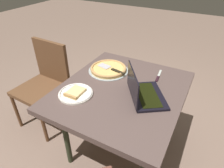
{
  "coord_description": "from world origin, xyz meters",
  "views": [
    {
      "loc": [
        -1.15,
        -0.53,
        1.63
      ],
      "look_at": [
        -0.08,
        0.05,
        0.81
      ],
      "focal_mm": 31.18,
      "sensor_mm": 36.0,
      "label": 1
    }
  ],
  "objects_px": {
    "pizza_plate": "(76,93)",
    "pizza_tray": "(108,69)",
    "dining_table": "(122,95)",
    "table_knife": "(158,77)",
    "laptop": "(143,92)",
    "chair_far": "(45,80)"
  },
  "relations": [
    {
      "from": "table_knife",
      "to": "pizza_plate",
      "type": "bearing_deg",
      "value": 138.94
    },
    {
      "from": "chair_far",
      "to": "laptop",
      "type": "bearing_deg",
      "value": -93.01
    },
    {
      "from": "pizza_plate",
      "to": "pizza_tray",
      "type": "relative_size",
      "value": 0.72
    },
    {
      "from": "dining_table",
      "to": "pizza_tray",
      "type": "xyz_separation_m",
      "value": [
        0.2,
        0.23,
        0.09
      ]
    },
    {
      "from": "pizza_plate",
      "to": "chair_far",
      "type": "relative_size",
      "value": 0.29
    },
    {
      "from": "table_knife",
      "to": "dining_table",
      "type": "bearing_deg",
      "value": 146.57
    },
    {
      "from": "pizza_tray",
      "to": "table_knife",
      "type": "bearing_deg",
      "value": -75.94
    },
    {
      "from": "pizza_tray",
      "to": "chair_far",
      "type": "relative_size",
      "value": 0.4
    },
    {
      "from": "laptop",
      "to": "chair_far",
      "type": "relative_size",
      "value": 0.46
    },
    {
      "from": "dining_table",
      "to": "table_knife",
      "type": "distance_m",
      "value": 0.37
    },
    {
      "from": "dining_table",
      "to": "laptop",
      "type": "height_order",
      "value": "laptop"
    },
    {
      "from": "laptop",
      "to": "pizza_plate",
      "type": "relative_size",
      "value": 1.61
    },
    {
      "from": "pizza_tray",
      "to": "chair_far",
      "type": "bearing_deg",
      "value": 103.89
    },
    {
      "from": "pizza_plate",
      "to": "table_knife",
      "type": "relative_size",
      "value": 1.25
    },
    {
      "from": "laptop",
      "to": "chair_far",
      "type": "distance_m",
      "value": 1.12
    },
    {
      "from": "dining_table",
      "to": "table_knife",
      "type": "bearing_deg",
      "value": -33.43
    },
    {
      "from": "pizza_tray",
      "to": "table_knife",
      "type": "relative_size",
      "value": 1.73
    },
    {
      "from": "dining_table",
      "to": "laptop",
      "type": "relative_size",
      "value": 2.54
    },
    {
      "from": "pizza_tray",
      "to": "table_knife",
      "type": "height_order",
      "value": "pizza_tray"
    },
    {
      "from": "dining_table",
      "to": "laptop",
      "type": "xyz_separation_m",
      "value": [
        -0.03,
        -0.18,
        0.11
      ]
    },
    {
      "from": "dining_table",
      "to": "pizza_plate",
      "type": "bearing_deg",
      "value": 131.29
    },
    {
      "from": "laptop",
      "to": "pizza_tray",
      "type": "height_order",
      "value": "laptop"
    }
  ]
}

